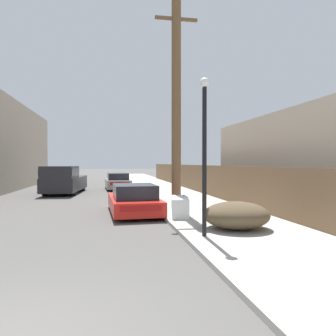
# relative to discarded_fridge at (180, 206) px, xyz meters

# --- Properties ---
(sidewalk_curb) EXTENTS (4.20, 63.00, 0.12)m
(sidewalk_curb) POSITION_rel_discarded_fridge_xyz_m (1.48, 15.38, -0.41)
(sidewalk_curb) COLOR #ADA89E
(sidewalk_curb) RESTS_ON ground
(discarded_fridge) EXTENTS (0.91, 1.81, 0.72)m
(discarded_fridge) POSITION_rel_discarded_fridge_xyz_m (0.00, 0.00, 0.00)
(discarded_fridge) COLOR white
(discarded_fridge) RESTS_ON sidewalk_curb
(parked_sports_car_red) EXTENTS (2.07, 4.56, 1.22)m
(parked_sports_car_red) POSITION_rel_discarded_fridge_xyz_m (-1.61, 1.54, 0.09)
(parked_sports_car_red) COLOR red
(parked_sports_car_red) RESTS_ON ground
(car_parked_mid) EXTENTS (2.00, 4.41, 1.29)m
(car_parked_mid) POSITION_rel_discarded_fridge_xyz_m (-1.93, 14.03, 0.14)
(car_parked_mid) COLOR gray
(car_parked_mid) RESTS_ON ground
(pickup_truck) EXTENTS (2.56, 5.90, 1.88)m
(pickup_truck) POSITION_rel_discarded_fridge_xyz_m (-5.60, 10.94, 0.48)
(pickup_truck) COLOR #232328
(pickup_truck) RESTS_ON ground
(utility_pole) EXTENTS (1.80, 0.40, 8.88)m
(utility_pole) POSITION_rel_discarded_fridge_xyz_m (0.18, 1.57, 4.16)
(utility_pole) COLOR brown
(utility_pole) RESTS_ON sidewalk_curb
(street_lamp) EXTENTS (0.26, 0.26, 4.25)m
(street_lamp) POSITION_rel_discarded_fridge_xyz_m (-0.09, -3.45, 2.15)
(street_lamp) COLOR black
(street_lamp) RESTS_ON sidewalk_curb
(brush_pile) EXTENTS (1.99, 1.90, 0.81)m
(brush_pile) POSITION_rel_discarded_fridge_xyz_m (1.14, -2.67, 0.06)
(brush_pile) COLOR brown
(brush_pile) RESTS_ON sidewalk_curb
(wooden_fence) EXTENTS (0.08, 36.67, 1.82)m
(wooden_fence) POSITION_rel_discarded_fridge_xyz_m (3.43, 11.37, 0.56)
(wooden_fence) COLOR brown
(wooden_fence) RESTS_ON sidewalk_curb
(building_right_house) EXTENTS (6.00, 12.37, 4.37)m
(building_right_house) POSITION_rel_discarded_fridge_xyz_m (7.67, 2.54, 1.72)
(building_right_house) COLOR beige
(building_right_house) RESTS_ON ground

